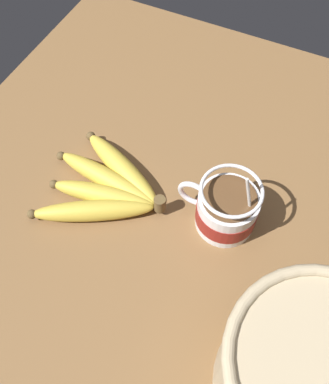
{
  "coord_description": "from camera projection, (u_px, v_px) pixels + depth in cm",
  "views": [
    {
      "loc": [
        -10.9,
        34.52,
        67.48
      ],
      "look_at": [
        5.3,
        0.46,
        7.64
      ],
      "focal_mm": 40.0,
      "sensor_mm": 36.0,
      "label": 1
    }
  ],
  "objects": [
    {
      "name": "woven_basket",
      "position": [
        310.0,
        376.0,
        0.52
      ],
      "size": [
        23.33,
        23.33,
        16.21
      ],
      "color": "tan",
      "rests_on": "table"
    },
    {
      "name": "coffee_mug",
      "position": [
        226.0,
        209.0,
        0.69
      ],
      "size": [
        13.8,
        10.08,
        14.21
      ],
      "color": "silver",
      "rests_on": "table"
    },
    {
      "name": "banana_bunch",
      "position": [
        106.0,
        187.0,
        0.74
      ],
      "size": [
        22.84,
        22.1,
        4.24
      ],
      "color": "brown",
      "rests_on": "table"
    },
    {
      "name": "table",
      "position": [
        193.0,
        219.0,
        0.75
      ],
      "size": [
        98.96,
        98.96,
        3.13
      ],
      "color": "brown",
      "rests_on": "ground"
    }
  ]
}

